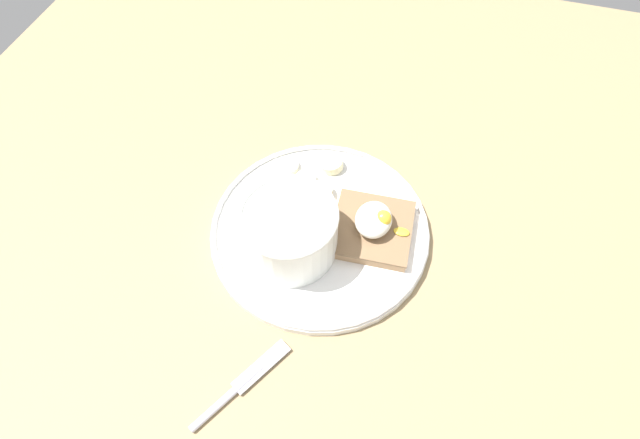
{
  "coord_description": "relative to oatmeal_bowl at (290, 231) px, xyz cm",
  "views": [
    {
      "loc": [
        31.93,
        9.42,
        55.13
      ],
      "look_at": [
        0.0,
        0.0,
        5.0
      ],
      "focal_mm": 28.0,
      "sensor_mm": 36.0,
      "label": 1
    }
  ],
  "objects": [
    {
      "name": "banana_slice_right",
      "position": [
        -8.5,
        1.27,
        -2.94
      ],
      "size": [
        4.24,
        4.24,
        1.48
      ],
      "color": "#F0E9B1",
      "rests_on": "plate"
    },
    {
      "name": "oatmeal_bowl",
      "position": [
        0.0,
        0.0,
        0.0
      ],
      "size": [
        11.28,
        11.28,
        7.22
      ],
      "color": "white",
      "rests_on": "plate"
    },
    {
      "name": "banana_slice_back",
      "position": [
        -13.33,
        1.38,
        -2.98
      ],
      "size": [
        3.12,
        3.26,
        1.57
      ],
      "color": "beige",
      "rests_on": "plate"
    },
    {
      "name": "knife",
      "position": [
        17.06,
        -0.02,
        -4.25
      ],
      "size": [
        11.58,
        7.35,
        0.8
      ],
      "color": "silver",
      "rests_on": "ground_plane"
    },
    {
      "name": "toast_slice",
      "position": [
        -4.8,
        8.86,
        -2.8
      ],
      "size": [
        10.12,
        10.12,
        1.52
      ],
      "color": "#836445",
      "rests_on": "plate"
    },
    {
      "name": "ground_plane",
      "position": [
        -3.57,
        2.59,
        -5.65
      ],
      "size": [
        120.0,
        120.0,
        2.0
      ],
      "primitive_type": "cube",
      "color": "#977F59",
      "rests_on": "ground"
    },
    {
      "name": "banana_slice_left",
      "position": [
        -11.59,
        -4.36,
        -3.22
      ],
      "size": [
        3.64,
        3.63,
        0.91
      ],
      "color": "beige",
      "rests_on": "plate"
    },
    {
      "name": "banana_slice_front",
      "position": [
        -9.98,
        -1.28,
        -3.15
      ],
      "size": [
        3.7,
        3.69,
        1.06
      ],
      "color": "beige",
      "rests_on": "plate"
    },
    {
      "name": "plate",
      "position": [
        -3.57,
        2.59,
        -3.85
      ],
      "size": [
        27.14,
        27.14,
        1.6
      ],
      "color": "white",
      "rests_on": "ground_plane"
    },
    {
      "name": "poached_egg",
      "position": [
        -4.8,
        9.02,
        -0.73
      ],
      "size": [
        5.13,
        6.71,
        3.08
      ],
      "color": "white",
      "rests_on": "toast_slice"
    }
  ]
}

